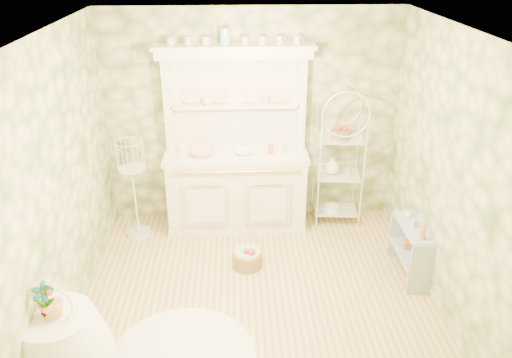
{
  "coord_description": "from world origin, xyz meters",
  "views": [
    {
      "loc": [
        -0.2,
        -4.1,
        3.38
      ],
      "look_at": [
        0.0,
        0.5,
        1.15
      ],
      "focal_mm": 35.0,
      "sensor_mm": 36.0,
      "label": 1
    }
  ],
  "objects_px": {
    "kitchen_dresser": "(236,143)",
    "floor_basket": "(247,258)",
    "birdcage_stand": "(133,183)",
    "side_shelf": "(410,252)",
    "bakers_rack": "(339,152)",
    "round_table": "(61,348)"
  },
  "relations": [
    {
      "from": "kitchen_dresser",
      "to": "bakers_rack",
      "type": "distance_m",
      "value": 1.31
    },
    {
      "from": "round_table",
      "to": "birdcage_stand",
      "type": "height_order",
      "value": "birdcage_stand"
    },
    {
      "from": "kitchen_dresser",
      "to": "round_table",
      "type": "distance_m",
      "value": 3.0
    },
    {
      "from": "kitchen_dresser",
      "to": "floor_basket",
      "type": "height_order",
      "value": "kitchen_dresser"
    },
    {
      "from": "bakers_rack",
      "to": "side_shelf",
      "type": "relative_size",
      "value": 2.85
    },
    {
      "from": "kitchen_dresser",
      "to": "birdcage_stand",
      "type": "bearing_deg",
      "value": -172.27
    },
    {
      "from": "kitchen_dresser",
      "to": "round_table",
      "type": "xyz_separation_m",
      "value": [
        -1.45,
        -2.51,
        -0.76
      ]
    },
    {
      "from": "side_shelf",
      "to": "floor_basket",
      "type": "bearing_deg",
      "value": 176.31
    },
    {
      "from": "side_shelf",
      "to": "birdcage_stand",
      "type": "distance_m",
      "value": 3.3
    },
    {
      "from": "side_shelf",
      "to": "round_table",
      "type": "height_order",
      "value": "round_table"
    },
    {
      "from": "birdcage_stand",
      "to": "floor_basket",
      "type": "distance_m",
      "value": 1.66
    },
    {
      "from": "kitchen_dresser",
      "to": "side_shelf",
      "type": "xyz_separation_m",
      "value": [
        1.88,
        -1.14,
        -0.85
      ]
    },
    {
      "from": "round_table",
      "to": "side_shelf",
      "type": "bearing_deg",
      "value": 22.34
    },
    {
      "from": "kitchen_dresser",
      "to": "floor_basket",
      "type": "xyz_separation_m",
      "value": [
        0.11,
        -0.92,
        -1.03
      ]
    },
    {
      "from": "floor_basket",
      "to": "round_table",
      "type": "bearing_deg",
      "value": -134.47
    },
    {
      "from": "side_shelf",
      "to": "kitchen_dresser",
      "type": "bearing_deg",
      "value": 152.11
    },
    {
      "from": "kitchen_dresser",
      "to": "floor_basket",
      "type": "bearing_deg",
      "value": -83.35
    },
    {
      "from": "bakers_rack",
      "to": "side_shelf",
      "type": "bearing_deg",
      "value": -59.11
    },
    {
      "from": "floor_basket",
      "to": "bakers_rack",
      "type": "bearing_deg",
      "value": 40.37
    },
    {
      "from": "birdcage_stand",
      "to": "floor_basket",
      "type": "height_order",
      "value": "birdcage_stand"
    },
    {
      "from": "bakers_rack",
      "to": "round_table",
      "type": "relative_size",
      "value": 2.54
    },
    {
      "from": "kitchen_dresser",
      "to": "floor_basket",
      "type": "relative_size",
      "value": 6.66
    }
  ]
}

